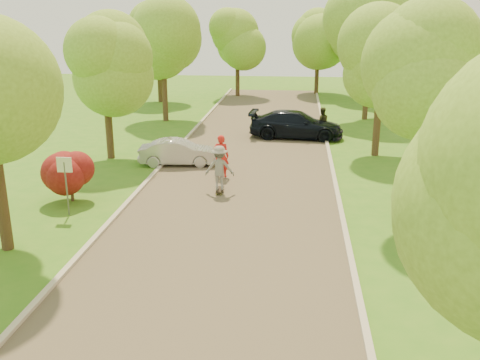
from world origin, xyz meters
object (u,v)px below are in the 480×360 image
at_px(street_sign, 65,174).
at_px(skateboarder, 220,168).
at_px(silver_sedan, 178,152).
at_px(person_striped, 221,156).
at_px(longboard, 220,190).
at_px(dark_sedan, 296,125).
at_px(person_olive, 322,122).

xyz_separation_m(street_sign, skateboarder, (5.08, 3.15, -0.52)).
distance_m(silver_sedan, person_striped, 2.97).
height_order(street_sign, person_striped, street_sign).
relative_size(longboard, person_striped, 0.49).
distance_m(dark_sedan, skateboarder, 10.90).
height_order(street_sign, dark_sedan, street_sign).
bearing_deg(skateboarder, person_olive, -114.08).
bearing_deg(dark_sedan, skateboarder, 167.91).
relative_size(longboard, skateboarder, 0.52).
relative_size(skateboarder, person_striped, 0.96).
bearing_deg(street_sign, longboard, 31.80).
xyz_separation_m(street_sign, person_striped, (4.83, 5.31, -0.60)).
bearing_deg(longboard, skateboarder, -84.55).
bearing_deg(person_striped, skateboarder, 95.77).
relative_size(dark_sedan, skateboarder, 2.97).
xyz_separation_m(street_sign, person_olive, (9.60, 14.11, -0.69)).
height_order(skateboarder, person_olive, skateboarder).
distance_m(street_sign, skateboarder, 6.00).
xyz_separation_m(dark_sedan, longboard, (-3.02, -10.47, -0.69)).
distance_m(street_sign, dark_sedan, 15.86).
height_order(silver_sedan, longboard, silver_sedan).
relative_size(street_sign, dark_sedan, 0.40).
distance_m(skateboarder, person_striped, 2.17).
distance_m(longboard, person_olive, 11.89).
xyz_separation_m(dark_sedan, person_striped, (-3.27, -8.31, 0.17)).
distance_m(dark_sedan, person_striped, 8.93).
relative_size(street_sign, silver_sedan, 0.58).
relative_size(street_sign, person_striped, 1.13).
distance_m(longboard, person_striped, 2.34).
bearing_deg(skateboarder, longboard, 95.45).
relative_size(person_striped, person_olive, 1.10).
distance_m(silver_sedan, dark_sedan, 8.59).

